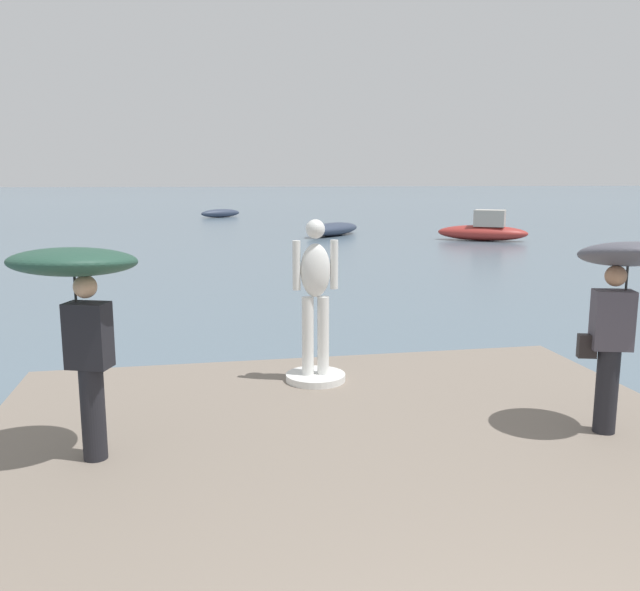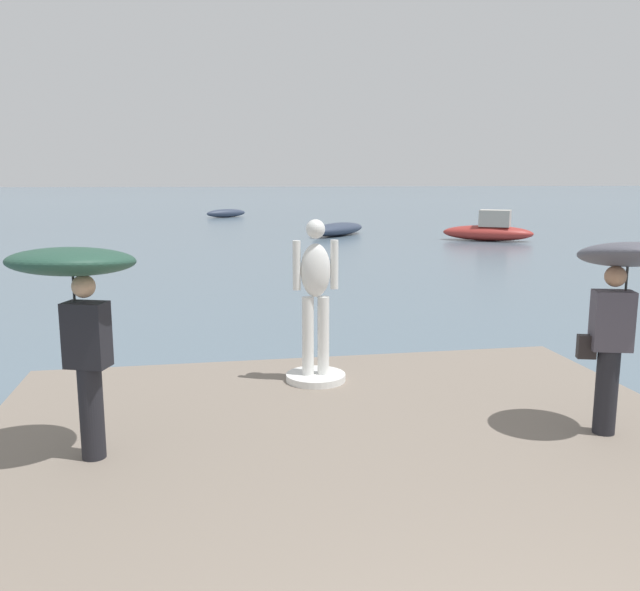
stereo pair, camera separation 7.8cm
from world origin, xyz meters
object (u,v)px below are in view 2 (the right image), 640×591
object	(u,v)px
onlooker_right	(622,286)
boat_mid	(338,229)
boat_near	(226,213)
boat_far	(489,230)
onlooker_left	(76,287)
statue_white_figure	(316,312)

from	to	relation	value
onlooker_right	boat_mid	xyz separation A→B (m)	(2.99, 28.06, -1.59)
boat_near	boat_far	xyz separation A→B (m)	(11.73, -21.75, 0.20)
onlooker_left	boat_far	size ratio (longest dim) A/B	0.46
onlooker_right	statue_white_figure	bearing A→B (deg)	139.78
onlooker_left	boat_near	distance (m)	45.46
onlooker_left	boat_mid	world-z (taller)	onlooker_left
statue_white_figure	onlooker_right	distance (m)	3.57
onlooker_left	boat_far	world-z (taller)	onlooker_left
onlooker_right	boat_far	distance (m)	25.81
onlooker_left	onlooker_right	distance (m)	5.22
boat_far	onlooker_right	bearing A→B (deg)	-111.81
boat_near	boat_far	bearing A→B (deg)	-61.67
boat_near	boat_mid	bearing A→B (deg)	-73.73
onlooker_right	boat_near	world-z (taller)	onlooker_right
statue_white_figure	boat_near	size ratio (longest dim) A/B	0.61
onlooker_left	boat_far	xyz separation A→B (m)	(14.78, 23.58, -1.49)
statue_white_figure	boat_far	bearing A→B (deg)	60.49
onlooker_left	boat_near	xyz separation A→B (m)	(3.05, 45.33, -1.70)
onlooker_left	boat_mid	distance (m)	28.94
statue_white_figure	onlooker_right	bearing A→B (deg)	-40.22
boat_far	boat_mid	bearing A→B (deg)	147.88
onlooker_right	boat_mid	distance (m)	28.27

